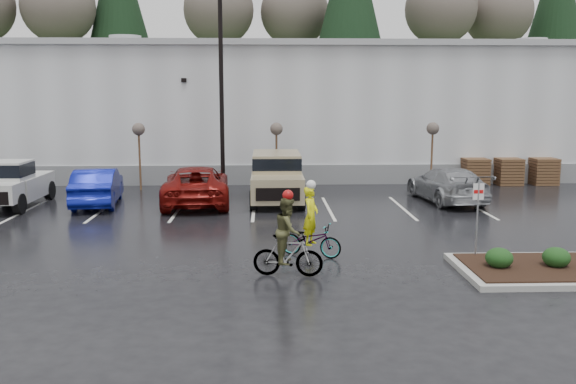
{
  "coord_description": "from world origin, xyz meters",
  "views": [
    {
      "loc": [
        -1.99,
        -16.0,
        4.65
      ],
      "look_at": [
        -1.26,
        4.26,
        1.3
      ],
      "focal_mm": 38.0,
      "sensor_mm": 36.0,
      "label": 1
    }
  ],
  "objects_px": {
    "sapling_mid": "(276,133)",
    "pickup_white": "(14,182)",
    "car_blue": "(97,187)",
    "cyclist_hivis": "(311,233)",
    "lamppost": "(221,68)",
    "sapling_west": "(139,133)",
    "sapling_east": "(433,132)",
    "car_far_silver": "(447,184)",
    "pallet_stack_b": "(508,171)",
    "pallet_stack_a": "(475,172)",
    "car_red": "(196,185)",
    "pallet_stack_c": "(543,171)",
    "suv_tan": "(277,178)",
    "cyclist_olive": "(288,245)",
    "fire_lane_sign": "(478,211)"
  },
  "relations": [
    {
      "from": "lamppost",
      "to": "pallet_stack_b",
      "type": "bearing_deg",
      "value": 8.02
    },
    {
      "from": "lamppost",
      "to": "pallet_stack_c",
      "type": "height_order",
      "value": "lamppost"
    },
    {
      "from": "sapling_mid",
      "to": "fire_lane_sign",
      "type": "bearing_deg",
      "value": -67.51
    },
    {
      "from": "car_far_silver",
      "to": "sapling_west",
      "type": "bearing_deg",
      "value": -22.02
    },
    {
      "from": "pallet_stack_b",
      "to": "pickup_white",
      "type": "distance_m",
      "value": 23.1
    },
    {
      "from": "pallet_stack_a",
      "to": "pickup_white",
      "type": "relative_size",
      "value": 0.26
    },
    {
      "from": "pallet_stack_a",
      "to": "fire_lane_sign",
      "type": "relative_size",
      "value": 0.61
    },
    {
      "from": "pickup_white",
      "to": "car_far_silver",
      "type": "xyz_separation_m",
      "value": [
        18.06,
        0.31,
        -0.24
      ]
    },
    {
      "from": "pallet_stack_a",
      "to": "car_red",
      "type": "xyz_separation_m",
      "value": [
        -13.42,
        -4.77,
        0.12
      ]
    },
    {
      "from": "sapling_mid",
      "to": "pallet_stack_a",
      "type": "bearing_deg",
      "value": 5.71
    },
    {
      "from": "pickup_white",
      "to": "car_blue",
      "type": "distance_m",
      "value": 3.39
    },
    {
      "from": "suv_tan",
      "to": "pallet_stack_c",
      "type": "bearing_deg",
      "value": 18.13
    },
    {
      "from": "suv_tan",
      "to": "cyclist_olive",
      "type": "relative_size",
      "value": 2.29
    },
    {
      "from": "lamppost",
      "to": "sapling_west",
      "type": "height_order",
      "value": "lamppost"
    },
    {
      "from": "car_blue",
      "to": "cyclist_hivis",
      "type": "xyz_separation_m",
      "value": [
        8.24,
        -8.29,
        -0.08
      ]
    },
    {
      "from": "pickup_white",
      "to": "sapling_west",
      "type": "bearing_deg",
      "value": 41.95
    },
    {
      "from": "sapling_east",
      "to": "pallet_stack_b",
      "type": "relative_size",
      "value": 2.37
    },
    {
      "from": "suv_tan",
      "to": "car_far_silver",
      "type": "relative_size",
      "value": 1.0
    },
    {
      "from": "lamppost",
      "to": "car_red",
      "type": "bearing_deg",
      "value": -108.27
    },
    {
      "from": "pallet_stack_c",
      "to": "pickup_white",
      "type": "xyz_separation_m",
      "value": [
        -24.36,
        -4.92,
        0.3
      ]
    },
    {
      "from": "car_red",
      "to": "car_far_silver",
      "type": "distance_m",
      "value": 10.62
    },
    {
      "from": "pallet_stack_b",
      "to": "pallet_stack_c",
      "type": "xyz_separation_m",
      "value": [
        1.8,
        0.0,
        0.0
      ]
    },
    {
      "from": "car_blue",
      "to": "pickup_white",
      "type": "bearing_deg",
      "value": -6.74
    },
    {
      "from": "suv_tan",
      "to": "cyclist_olive",
      "type": "distance_m",
      "value": 10.59
    },
    {
      "from": "sapling_west",
      "to": "car_red",
      "type": "relative_size",
      "value": 0.56
    },
    {
      "from": "lamppost",
      "to": "suv_tan",
      "type": "relative_size",
      "value": 1.81
    },
    {
      "from": "lamppost",
      "to": "sapling_west",
      "type": "bearing_deg",
      "value": 165.96
    },
    {
      "from": "lamppost",
      "to": "car_far_silver",
      "type": "xyz_separation_m",
      "value": [
        9.7,
        -2.61,
        -4.95
      ]
    },
    {
      "from": "fire_lane_sign",
      "to": "cyclist_olive",
      "type": "height_order",
      "value": "cyclist_olive"
    },
    {
      "from": "sapling_west",
      "to": "pallet_stack_b",
      "type": "relative_size",
      "value": 2.37
    },
    {
      "from": "pickup_white",
      "to": "car_blue",
      "type": "bearing_deg",
      "value": 0.76
    },
    {
      "from": "sapling_mid",
      "to": "pickup_white",
      "type": "height_order",
      "value": "sapling_mid"
    },
    {
      "from": "sapling_east",
      "to": "pallet_stack_a",
      "type": "bearing_deg",
      "value": 21.8
    },
    {
      "from": "car_blue",
      "to": "sapling_east",
      "type": "bearing_deg",
      "value": -172.98
    },
    {
      "from": "car_blue",
      "to": "pallet_stack_b",
      "type": "bearing_deg",
      "value": -173.23
    },
    {
      "from": "car_blue",
      "to": "cyclist_olive",
      "type": "distance_m",
      "value": 12.63
    },
    {
      "from": "pallet_stack_a",
      "to": "pallet_stack_c",
      "type": "relative_size",
      "value": 1.0
    },
    {
      "from": "car_red",
      "to": "cyclist_olive",
      "type": "relative_size",
      "value": 2.56
    },
    {
      "from": "lamppost",
      "to": "fire_lane_sign",
      "type": "bearing_deg",
      "value": -56.54
    },
    {
      "from": "pallet_stack_b",
      "to": "sapling_mid",
      "type": "bearing_deg",
      "value": -175.11
    },
    {
      "from": "pickup_white",
      "to": "suv_tan",
      "type": "distance_m",
      "value": 10.82
    },
    {
      "from": "pickup_white",
      "to": "cyclist_hivis",
      "type": "height_order",
      "value": "cyclist_hivis"
    },
    {
      "from": "cyclist_olive",
      "to": "cyclist_hivis",
      "type": "bearing_deg",
      "value": -12.81
    },
    {
      "from": "pallet_stack_c",
      "to": "cyclist_hivis",
      "type": "xyz_separation_m",
      "value": [
        -12.74,
        -13.16,
        0.01
      ]
    },
    {
      "from": "sapling_mid",
      "to": "car_far_silver",
      "type": "distance_m",
      "value": 8.3
    },
    {
      "from": "pickup_white",
      "to": "car_red",
      "type": "distance_m",
      "value": 7.45
    },
    {
      "from": "pallet_stack_a",
      "to": "fire_lane_sign",
      "type": "bearing_deg",
      "value": -108.81
    },
    {
      "from": "pallet_stack_c",
      "to": "car_red",
      "type": "bearing_deg",
      "value": -164.24
    },
    {
      "from": "sapling_west",
      "to": "car_red",
      "type": "bearing_deg",
      "value": -50.74
    },
    {
      "from": "suv_tan",
      "to": "cyclist_hivis",
      "type": "distance_m",
      "value": 8.77
    }
  ]
}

